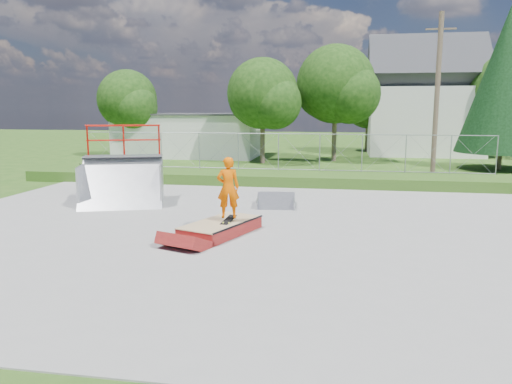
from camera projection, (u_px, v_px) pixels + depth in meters
ground at (231, 232)px, 14.35m from camera, size 120.00×120.00×0.00m
concrete_pad at (231, 231)px, 14.35m from camera, size 20.00×16.00×0.04m
grass_berm at (276, 178)px, 23.54m from camera, size 24.00×3.00×0.50m
grind_box at (221, 228)px, 13.99m from camera, size 2.04×2.81×0.38m
quarter_pipe at (121, 166)px, 18.06m from camera, size 3.51×3.24×2.88m
flat_bank_ramp at (276, 202)px, 17.84m from camera, size 1.52×1.60×0.42m
skateboard at (228, 220)px, 13.96m from camera, size 0.33×0.82×0.13m
skater at (228, 190)px, 13.82m from camera, size 0.70×0.55×1.71m
concrete_stairs at (100, 173)px, 24.18m from camera, size 1.50×1.60×0.80m
chain_link_fence at (278, 152)px, 24.31m from camera, size 20.00×0.06×1.80m
utility_building_flat at (191, 135)px, 36.83m from camera, size 10.00×6.00×3.00m
gable_house at (424, 103)px, 37.43m from camera, size 8.40×6.08×8.94m
utility_pole at (437, 98)px, 24.06m from camera, size 0.24×0.24×8.00m
tree_left_near at (266, 96)px, 31.26m from camera, size 4.76×4.48×6.65m
tree_center at (340, 87)px, 32.31m from camera, size 5.44×5.12×7.60m
tree_left_far at (129, 102)px, 34.97m from camera, size 4.42×4.16×6.18m
tree_right_far at (509, 93)px, 34.30m from camera, size 5.10×4.80×7.12m
tree_back_mid at (371, 106)px, 39.91m from camera, size 4.08×3.84×5.70m
conifer_tree at (506, 80)px, 27.98m from camera, size 5.04×5.04×9.10m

